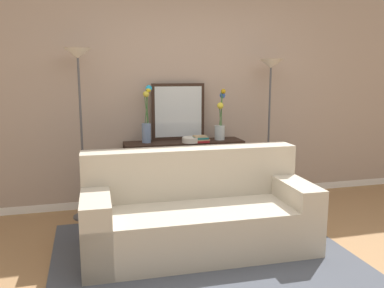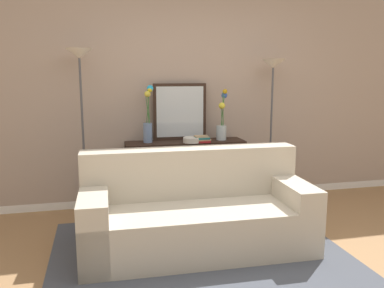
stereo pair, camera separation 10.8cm
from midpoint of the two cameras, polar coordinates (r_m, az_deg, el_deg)
The scene contains 13 objects.
ground_plane at distance 3.22m, azimuth 8.46°, elevation -19.40°, with size 16.00×16.00×0.02m, color #9E754C.
back_wall at distance 4.88m, azimuth -1.34°, elevation 8.47°, with size 12.00×0.15×2.87m.
area_rug at distance 3.64m, azimuth 0.56°, elevation -15.40°, with size 2.55×2.02×0.01m.
couch at distance 3.66m, azimuth -0.09°, elevation -9.97°, with size 2.03×0.90×0.88m.
console_table at distance 4.66m, azimuth -1.79°, elevation -2.57°, with size 1.37×0.35×0.79m.
floor_lamp_left at distance 4.38m, azimuth -16.47°, elevation 7.87°, with size 0.28×0.28×1.82m.
floor_lamp_right at distance 4.84m, azimuth 10.44°, elevation 7.44°, with size 0.28×0.28×1.73m.
wall_mirror at distance 4.70m, azimuth -2.62°, elevation 4.62°, with size 0.63×0.02×0.66m.
vase_tall_flowers at distance 4.52m, azimuth -7.15°, elevation 3.42°, with size 0.12×0.13×0.64m.
vase_short_flowers at distance 4.70m, azimuth 3.39°, elevation 2.96°, with size 0.13×0.13×0.60m.
fruit_bowl at distance 4.52m, azimuth -0.92°, elevation 0.61°, with size 0.19×0.19×0.06m.
book_stack at distance 4.56m, azimuth 0.55°, elevation 0.69°, with size 0.20×0.17×0.07m.
book_row_under_console at distance 4.73m, azimuth -5.87°, elevation -8.63°, with size 0.45×0.18×0.13m.
Camera 1 is at (-1.20, -2.55, 1.57)m, focal length 37.42 mm.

